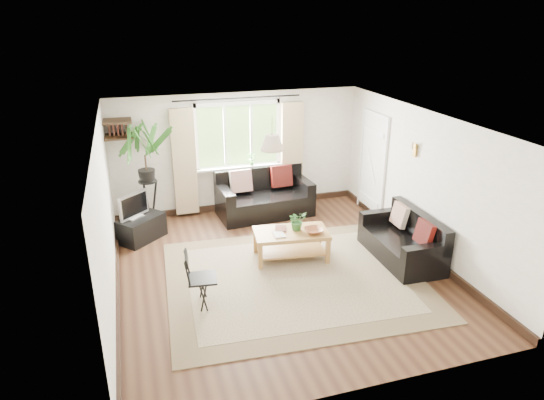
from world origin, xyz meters
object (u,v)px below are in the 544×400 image
object	(u,v)px
sofa_back	(265,194)
folding_chair	(202,279)
tv_stand	(142,228)
sofa_right	(402,238)
coffee_table	(291,245)
palm_stand	(147,177)

from	to	relation	value
sofa_back	folding_chair	size ratio (longest dim) A/B	2.23
tv_stand	folding_chair	size ratio (longest dim) A/B	0.99
sofa_back	tv_stand	distance (m)	2.49
sofa_right	coffee_table	xyz separation A→B (m)	(-1.74, 0.54, -0.13)
sofa_back	palm_stand	xyz separation A→B (m)	(-2.24, 0.07, 0.57)
sofa_back	coffee_table	xyz separation A→B (m)	(-0.10, -1.92, -0.19)
tv_stand	palm_stand	world-z (taller)	palm_stand
folding_chair	tv_stand	bearing A→B (deg)	23.15
tv_stand	palm_stand	distance (m)	0.97
sofa_back	palm_stand	distance (m)	2.31
sofa_back	coffee_table	world-z (taller)	sofa_back
tv_stand	sofa_back	bearing A→B (deg)	-30.97
sofa_right	tv_stand	xyz separation A→B (m)	(-4.07, 1.99, -0.16)
tv_stand	sofa_right	bearing A→B (deg)	-67.73
folding_chair	coffee_table	bearing A→B (deg)	-53.11
coffee_table	tv_stand	size ratio (longest dim) A/B	1.48
coffee_table	palm_stand	bearing A→B (deg)	137.08
sofa_back	coffee_table	bearing A→B (deg)	-96.92
coffee_table	folding_chair	xyz separation A→B (m)	(-1.62, -0.95, 0.17)
sofa_right	folding_chair	distance (m)	3.39
tv_stand	palm_stand	xyz separation A→B (m)	(0.20, 0.53, 0.79)
coffee_table	palm_stand	world-z (taller)	palm_stand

